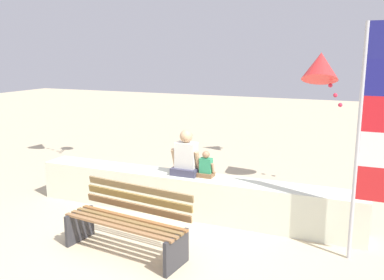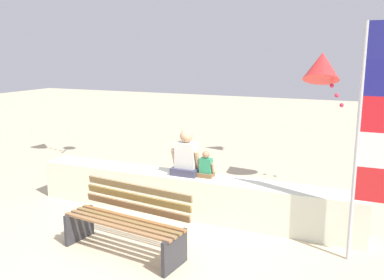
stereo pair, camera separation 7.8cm
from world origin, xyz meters
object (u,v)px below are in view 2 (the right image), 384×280
object	(u,v)px
person_child	(206,167)
person_adult	(186,157)
park_bench	(127,222)
kite_red	(322,66)
flag_banner	(371,126)

from	to	relation	value
person_child	person_adult	bearing A→B (deg)	-179.93
park_bench	kite_red	xyz separation A→B (m)	(1.96, 3.75, 1.98)
kite_red	flag_banner	bearing A→B (deg)	-71.14
kite_red	park_bench	bearing A→B (deg)	-117.56
person_child	kite_red	bearing A→B (deg)	56.11
kite_red	person_adult	bearing A→B (deg)	-129.80
park_bench	flag_banner	xyz separation A→B (m)	(2.91, 0.96, 1.36)
person_adult	kite_red	xyz separation A→B (m)	(1.80, 2.16, 1.44)
person_adult	flag_banner	distance (m)	2.94
person_child	flag_banner	size ratio (longest dim) A/B	0.14
person_child	kite_red	distance (m)	3.04
park_bench	flag_banner	bearing A→B (deg)	18.32
person_adult	flag_banner	xyz separation A→B (m)	(2.76, -0.62, 0.81)
park_bench	person_adult	world-z (taller)	person_adult
person_child	kite_red	xyz separation A→B (m)	(1.45, 2.16, 1.56)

